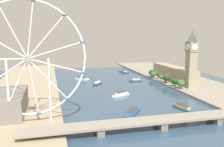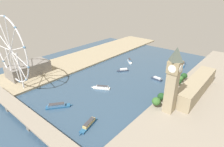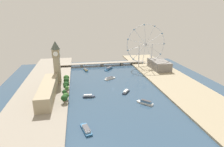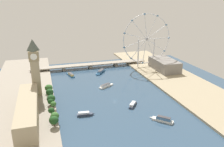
# 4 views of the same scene
# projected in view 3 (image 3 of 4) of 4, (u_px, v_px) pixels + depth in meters

# --- Properties ---
(ground_plane) EXTENTS (419.09, 419.09, 0.00)m
(ground_plane) POSITION_uv_depth(u_px,v_px,m) (113.00, 88.00, 352.97)
(ground_plane) COLOR #334C66
(riverbank_left) EXTENTS (90.00, 520.00, 3.00)m
(riverbank_left) POSITION_uv_depth(u_px,v_px,m) (43.00, 93.00, 331.22)
(riverbank_left) COLOR gray
(riverbank_left) RESTS_ON ground_plane
(riverbank_right) EXTENTS (90.00, 520.00, 3.00)m
(riverbank_right) POSITION_uv_depth(u_px,v_px,m) (176.00, 83.00, 373.82)
(riverbank_right) COLOR tan
(riverbank_right) RESTS_ON ground_plane
(clock_tower) EXTENTS (14.40, 14.40, 80.51)m
(clock_tower) POSITION_uv_depth(u_px,v_px,m) (57.00, 61.00, 363.77)
(clock_tower) COLOR tan
(clock_tower) RESTS_ON riverbank_left
(parliament_block) EXTENTS (22.00, 117.03, 21.20)m
(parliament_block) POSITION_uv_depth(u_px,v_px,m) (48.00, 90.00, 309.12)
(parliament_block) COLOR tan
(parliament_block) RESTS_ON riverbank_left
(tree_row_embankment) EXTENTS (13.24, 107.74, 13.53)m
(tree_row_embankment) POSITION_uv_depth(u_px,v_px,m) (66.00, 86.00, 335.86)
(tree_row_embankment) COLOR #513823
(tree_row_embankment) RESTS_ON riverbank_left
(ferris_wheel) EXTENTS (99.55, 3.20, 104.49)m
(ferris_wheel) POSITION_uv_depth(u_px,v_px,m) (146.00, 45.00, 475.93)
(ferris_wheel) COLOR silver
(ferris_wheel) RESTS_ON riverbank_right
(riverside_hall) EXTENTS (36.10, 67.16, 20.13)m
(riverside_hall) POSITION_uv_depth(u_px,v_px,m) (159.00, 65.00, 464.86)
(riverside_hall) COLOR gray
(riverside_hall) RESTS_ON riverbank_right
(river_bridge) EXTENTS (231.09, 17.77, 8.09)m
(river_bridge) POSITION_uv_depth(u_px,v_px,m) (102.00, 63.00, 503.73)
(river_bridge) COLOR gray
(river_bridge) RESTS_ON ground_plane
(tour_boat_0) EXTENTS (17.54, 20.99, 4.98)m
(tour_boat_0) POSITION_uv_depth(u_px,v_px,m) (126.00, 92.00, 333.96)
(tour_boat_0) COLOR #2D384C
(tour_boat_0) RESTS_ON ground_plane
(tour_boat_1) EXTENTS (23.40, 23.46, 6.16)m
(tour_boat_1) POSITION_uv_depth(u_px,v_px,m) (145.00, 102.00, 292.65)
(tour_boat_1) COLOR white
(tour_boat_1) RESTS_ON ground_plane
(tour_boat_2) EXTENTS (28.32, 18.78, 5.23)m
(tour_boat_2) POSITION_uv_depth(u_px,v_px,m) (110.00, 78.00, 402.01)
(tour_boat_2) COLOR white
(tour_boat_2) RESTS_ON ground_plane
(tour_boat_3) EXTENTS (21.99, 7.22, 4.84)m
(tour_boat_3) POSITION_uv_depth(u_px,v_px,m) (89.00, 96.00, 315.84)
(tour_boat_3) COLOR #2D384C
(tour_boat_3) RESTS_ON ground_plane
(tour_boat_4) EXTENTS (25.22, 30.65, 5.51)m
(tour_boat_4) POSITION_uv_depth(u_px,v_px,m) (109.00, 68.00, 471.09)
(tour_boat_4) COLOR #235684
(tour_boat_4) RESTS_ON ground_plane
(tour_boat_5) EXTENTS (11.85, 31.57, 5.34)m
(tour_boat_5) POSITION_uv_depth(u_px,v_px,m) (86.00, 70.00, 460.52)
(tour_boat_5) COLOR #235684
(tour_boat_5) RESTS_ON ground_plane
(tour_boat_6) EXTENTS (13.72, 31.20, 4.99)m
(tour_boat_6) POSITION_uv_depth(u_px,v_px,m) (86.00, 129.00, 226.30)
(tour_boat_6) COLOR #235684
(tour_boat_6) RESTS_ON ground_plane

